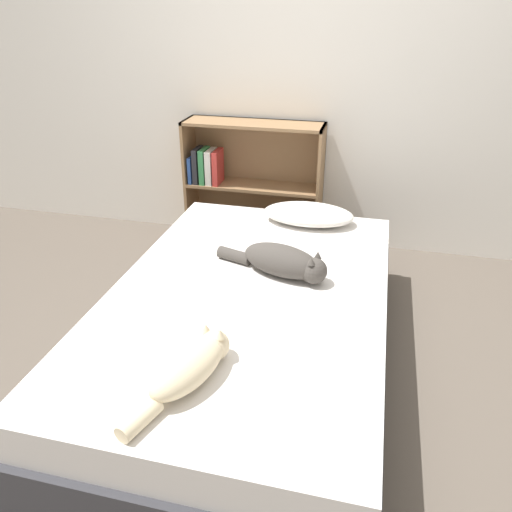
# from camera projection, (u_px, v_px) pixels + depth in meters

# --- Properties ---
(ground_plane) EXTENTS (8.00, 8.00, 0.00)m
(ground_plane) POSITION_uv_depth(u_px,v_px,m) (249.00, 359.00, 2.45)
(ground_plane) COLOR brown
(wall_back) EXTENTS (8.00, 0.06, 2.50)m
(wall_back) POSITION_uv_depth(u_px,v_px,m) (306.00, 56.00, 3.13)
(wall_back) COLOR white
(wall_back) RESTS_ON ground_plane
(bed) EXTENTS (1.27, 2.01, 0.39)m
(bed) POSITION_uv_depth(u_px,v_px,m) (248.00, 326.00, 2.36)
(bed) COLOR #333338
(bed) RESTS_ON ground_plane
(pillow) EXTENTS (0.53, 0.30, 0.11)m
(pillow) POSITION_uv_depth(u_px,v_px,m) (308.00, 214.00, 2.93)
(pillow) COLOR white
(pillow) RESTS_ON bed
(cat_light) EXTENTS (0.26, 0.51, 0.14)m
(cat_light) POSITION_uv_depth(u_px,v_px,m) (190.00, 365.00, 1.72)
(cat_light) COLOR beige
(cat_light) RESTS_ON bed
(cat_dark) EXTENTS (0.57, 0.28, 0.15)m
(cat_dark) POSITION_uv_depth(u_px,v_px,m) (284.00, 262.00, 2.36)
(cat_dark) COLOR #47423D
(cat_dark) RESTS_ON bed
(bookshelf) EXTENTS (0.93, 0.26, 0.86)m
(bookshelf) POSITION_uv_depth(u_px,v_px,m) (249.00, 181.00, 3.46)
(bookshelf) COLOR #8E6B47
(bookshelf) RESTS_ON ground_plane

